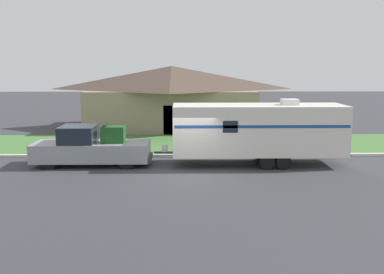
# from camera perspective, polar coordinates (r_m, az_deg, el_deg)

# --- Properties ---
(ground_plane) EXTENTS (120.00, 120.00, 0.00)m
(ground_plane) POSITION_cam_1_polar(r_m,az_deg,el_deg) (19.58, -0.39, -4.96)
(ground_plane) COLOR #38383D
(curb_strip) EXTENTS (80.00, 0.30, 0.14)m
(curb_strip) POSITION_cam_1_polar(r_m,az_deg,el_deg) (23.22, -0.48, -2.45)
(curb_strip) COLOR beige
(curb_strip) RESTS_ON ground_plane
(lawn_strip) EXTENTS (80.00, 7.00, 0.03)m
(lawn_strip) POSITION_cam_1_polar(r_m,az_deg,el_deg) (26.80, -0.55, -0.93)
(lawn_strip) COLOR #477538
(lawn_strip) RESTS_ON ground_plane
(house_across_street) EXTENTS (13.52, 8.25, 4.82)m
(house_across_street) POSITION_cam_1_polar(r_m,az_deg,el_deg) (33.83, -2.71, 5.51)
(house_across_street) COLOR gray
(house_across_street) RESTS_ON ground_plane
(pickup_truck) EXTENTS (5.78, 1.97, 2.06)m
(pickup_truck) POSITION_cam_1_polar(r_m,az_deg,el_deg) (21.70, -13.36, -1.40)
(pickup_truck) COLOR black
(pickup_truck) RESTS_ON ground_plane
(travel_trailer) EXTENTS (9.35, 2.42, 3.27)m
(travel_trailer) POSITION_cam_1_polar(r_m,az_deg,el_deg) (21.35, 8.84, 1.00)
(travel_trailer) COLOR black
(travel_trailer) RESTS_ON ground_plane
(mailbox) EXTENTS (0.48, 0.20, 1.32)m
(mailbox) POSITION_cam_1_polar(r_m,az_deg,el_deg) (24.51, -15.59, 0.08)
(mailbox) COLOR brown
(mailbox) RESTS_ON ground_plane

